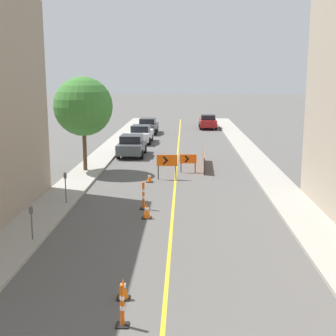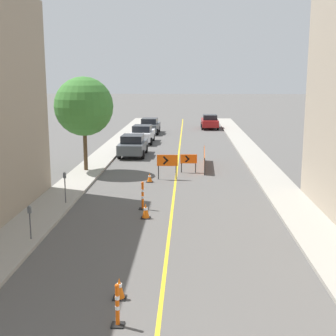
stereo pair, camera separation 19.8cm
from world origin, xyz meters
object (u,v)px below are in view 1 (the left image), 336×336
delineator_post_front (122,308)px  arrow_barricade_primary (167,162)px  traffic_cone_third (147,211)px  parking_meter_far_curb (31,216)px  parked_car_curb_near (132,145)px  parked_car_curb_far (148,126)px  delineator_post_rear (143,197)px  traffic_cone_second (123,288)px  street_tree_left_near (83,107)px  parked_car_opposite_side (208,122)px  arrow_barricade_secondary (188,160)px  traffic_cone_fourth (149,178)px  parking_meter_near_curb (65,182)px  parked_car_curb_mid (141,134)px

delineator_post_front → arrow_barricade_primary: 16.15m
traffic_cone_third → parking_meter_far_curb: 5.00m
parked_car_curb_near → traffic_cone_third: bearing=-80.4°
parked_car_curb_near → parked_car_curb_far: same height
delineator_post_front → delineator_post_rear: delineator_post_rear is taller
delineator_post_front → parked_car_curb_near: (-2.42, 24.05, 0.34)m
traffic_cone_second → parking_meter_far_curb: bearing=132.5°
arrow_barricade_primary → street_tree_left_near: street_tree_left_near is taller
parked_car_curb_far → parked_car_opposite_side: same height
arrow_barricade_secondary → traffic_cone_fourth: bearing=-130.6°
delineator_post_front → arrow_barricade_primary: size_ratio=0.75×
delineator_post_front → parked_car_curb_far: 37.76m
parking_meter_far_curb → parked_car_curb_far: bearing=87.0°
arrow_barricade_primary → parked_car_curb_near: 8.44m
traffic_cone_third → parking_meter_far_curb: parking_meter_far_curb is taller
parking_meter_near_curb → street_tree_left_near: bearing=95.2°
arrow_barricade_secondary → delineator_post_rear: bearing=-106.1°
delineator_post_front → delineator_post_rear: (-0.35, 9.97, 0.09)m
traffic_cone_fourth → arrow_barricade_secondary: size_ratio=0.46×
traffic_cone_fourth → arrow_barricade_primary: (0.96, 0.75, 0.79)m
delineator_post_front → arrow_barricade_secondary: size_ratio=0.95×
arrow_barricade_primary → parking_meter_near_curb: size_ratio=1.00×
traffic_cone_third → parking_meter_near_curb: (-3.87, 1.79, 0.83)m
traffic_cone_fourth → arrow_barricade_primary: arrow_barricade_primary is taller
arrow_barricade_primary → parking_meter_far_curb: 11.48m
parked_car_opposite_side → street_tree_left_near: (-8.78, -24.35, 3.25)m
parked_car_curb_far → street_tree_left_near: (-2.40, -19.65, 3.25)m
traffic_cone_third → arrow_barricade_primary: 7.56m
arrow_barricade_secondary → street_tree_left_near: size_ratio=0.20×
arrow_barricade_primary → street_tree_left_near: size_ratio=0.25×
traffic_cone_third → arrow_barricade_secondary: bearing=79.2°
parked_car_curb_mid → parking_meter_near_curb: bearing=-92.3°
arrow_barricade_primary → parked_car_curb_mid: (-2.85, 14.72, -0.25)m
parked_car_curb_far → traffic_cone_third: bearing=-83.6°
parked_car_curb_mid → parked_car_curb_far: 6.84m
arrow_barricade_primary → parked_car_curb_near: (-2.91, 7.92, -0.25)m
traffic_cone_fourth → street_tree_left_near: 6.25m
arrow_barricade_secondary → street_tree_left_near: bearing=178.8°
traffic_cone_second → delineator_post_front: delineator_post_front is taller
delineator_post_front → parking_meter_far_curb: size_ratio=0.87×
traffic_cone_third → parked_car_opposite_side: size_ratio=0.15×
parked_car_curb_far → parking_meter_near_curb: size_ratio=3.03×
parking_meter_far_curb → arrow_barricade_primary: bearing=67.2°
traffic_cone_second → delineator_post_rear: delineator_post_rear is taller
traffic_cone_second → parked_car_curb_far: parked_car_curb_far is taller
traffic_cone_fourth → parked_car_curb_far: (-1.79, 22.31, 0.54)m
delineator_post_rear → arrow_barricade_primary: 6.24m
delineator_post_front → parked_car_curb_near: bearing=95.8°
traffic_cone_third → parked_car_opposite_side: parked_car_opposite_side is taller
traffic_cone_fourth → parked_car_curb_near: size_ratio=0.12×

